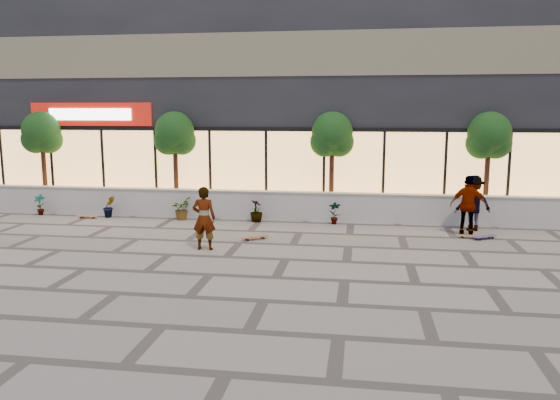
# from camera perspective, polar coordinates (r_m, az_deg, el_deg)

# --- Properties ---
(ground) EXTENTS (80.00, 80.00, 0.00)m
(ground) POSITION_cam_1_polar(r_m,az_deg,el_deg) (13.52, -7.34, -7.74)
(ground) COLOR gray
(ground) RESTS_ON ground
(planter_wall) EXTENTS (22.00, 0.42, 1.04)m
(planter_wall) POSITION_cam_1_polar(r_m,az_deg,el_deg) (20.04, -1.91, -0.51)
(planter_wall) COLOR silver
(planter_wall) RESTS_ON ground
(retail_building) EXTENTS (24.00, 9.17, 8.50)m
(retail_building) POSITION_cam_1_polar(r_m,az_deg,el_deg) (25.16, 0.34, 10.02)
(retail_building) COLOR black
(retail_building) RESTS_ON ground
(shrub_a) EXTENTS (0.43, 0.29, 0.81)m
(shrub_a) POSITION_cam_1_polar(r_m,az_deg,el_deg) (22.69, -23.80, -0.45)
(shrub_a) COLOR #133B16
(shrub_a) RESTS_ON ground
(shrub_b) EXTENTS (0.57, 0.57, 0.81)m
(shrub_b) POSITION_cam_1_polar(r_m,az_deg,el_deg) (21.33, -17.43, -0.66)
(shrub_b) COLOR #133B16
(shrub_b) RESTS_ON ground
(shrub_c) EXTENTS (0.68, 0.77, 0.81)m
(shrub_c) POSITION_cam_1_polar(r_m,az_deg,el_deg) (20.26, -10.29, -0.88)
(shrub_c) COLOR #133B16
(shrub_c) RESTS_ON ground
(shrub_d) EXTENTS (0.64, 0.64, 0.81)m
(shrub_d) POSITION_cam_1_polar(r_m,az_deg,el_deg) (19.55, -2.49, -1.11)
(shrub_d) COLOR #133B16
(shrub_d) RESTS_ON ground
(shrub_e) EXTENTS (0.46, 0.35, 0.81)m
(shrub_e) POSITION_cam_1_polar(r_m,az_deg,el_deg) (19.21, 5.73, -1.34)
(shrub_e) COLOR #133B16
(shrub_e) RESTS_ON ground
(tree_west) EXTENTS (1.60, 1.50, 3.92)m
(tree_west) POSITION_cam_1_polar(r_m,az_deg,el_deg) (23.75, -23.63, 6.24)
(tree_west) COLOR #402317
(tree_west) RESTS_ON ground
(tree_midwest) EXTENTS (1.60, 1.50, 3.92)m
(tree_midwest) POSITION_cam_1_polar(r_m,az_deg,el_deg) (21.35, -10.94, 6.59)
(tree_midwest) COLOR #402317
(tree_midwest) RESTS_ON ground
(tree_mideast) EXTENTS (1.60, 1.50, 3.92)m
(tree_mideast) POSITION_cam_1_polar(r_m,az_deg,el_deg) (20.17, 5.46, 6.56)
(tree_mideast) COLOR #402317
(tree_mideast) RESTS_ON ground
(tree_east) EXTENTS (1.60, 1.50, 3.92)m
(tree_east) POSITION_cam_1_polar(r_m,az_deg,el_deg) (20.61, 21.00, 6.05)
(tree_east) COLOR #402317
(tree_east) RESTS_ON ground
(skater_center) EXTENTS (0.69, 0.47, 1.83)m
(skater_center) POSITION_cam_1_polar(r_m,az_deg,el_deg) (15.70, -7.95, -1.90)
(skater_center) COLOR white
(skater_center) RESTS_ON ground
(skater_right_near) EXTENTS (1.19, 0.67, 1.91)m
(skater_right_near) POSITION_cam_1_polar(r_m,az_deg,el_deg) (18.41, 19.09, -0.54)
(skater_right_near) COLOR silver
(skater_right_near) RESTS_ON ground
(skater_right_far) EXTENTS (1.30, 0.90, 1.85)m
(skater_right_far) POSITION_cam_1_polar(r_m,az_deg,el_deg) (19.12, 19.54, -0.31)
(skater_right_far) COLOR maroon
(skater_right_far) RESTS_ON ground
(skateboard_center) EXTENTS (0.82, 0.67, 0.10)m
(skateboard_center) POSITION_cam_1_polar(r_m,az_deg,el_deg) (16.91, -2.64, -3.88)
(skateboard_center) COLOR brown
(skateboard_center) RESTS_ON ground
(skateboard_left) EXTENTS (0.78, 0.22, 0.09)m
(skateboard_left) POSITION_cam_1_polar(r_m,az_deg,el_deg) (21.44, -19.48, -1.60)
(skateboard_left) COLOR orange
(skateboard_left) RESTS_ON ground
(skateboard_right_near) EXTENTS (0.71, 0.21, 0.09)m
(skateboard_right_near) POSITION_cam_1_polar(r_m,az_deg,el_deg) (18.11, 19.21, -3.56)
(skateboard_right_near) COLOR olive
(skateboard_right_near) RESTS_ON ground
(skateboard_right_far) EXTENTS (0.83, 0.68, 0.10)m
(skateboard_right_far) POSITION_cam_1_polar(r_m,az_deg,el_deg) (18.12, 20.60, -3.58)
(skateboard_right_far) COLOR #474177
(skateboard_right_far) RESTS_ON ground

